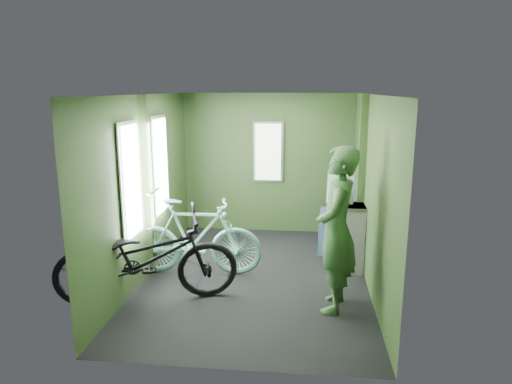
{
  "coord_description": "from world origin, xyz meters",
  "views": [
    {
      "loc": [
        0.59,
        -5.45,
        2.37
      ],
      "look_at": [
        0.0,
        0.1,
        1.1
      ],
      "focal_mm": 32.0,
      "sensor_mm": 36.0,
      "label": 1
    }
  ],
  "objects_px": {
    "waste_box": "(353,238)",
    "bench_seat": "(339,227)",
    "bicycle_black": "(149,302)",
    "bicycle_mint": "(196,275)",
    "passenger": "(337,230)"
  },
  "relations": [
    {
      "from": "waste_box",
      "to": "bench_seat",
      "type": "relative_size",
      "value": 0.87
    },
    {
      "from": "bicycle_mint",
      "to": "waste_box",
      "type": "relative_size",
      "value": 1.92
    },
    {
      "from": "bench_seat",
      "to": "bicycle_mint",
      "type": "bearing_deg",
      "value": -141.17
    },
    {
      "from": "bicycle_mint",
      "to": "waste_box",
      "type": "xyz_separation_m",
      "value": [
        2.03,
        0.39,
        0.45
      ]
    },
    {
      "from": "passenger",
      "to": "bicycle_black",
      "type": "bearing_deg",
      "value": -78.67
    },
    {
      "from": "bicycle_mint",
      "to": "bench_seat",
      "type": "xyz_separation_m",
      "value": [
        1.92,
        1.35,
        0.3
      ]
    },
    {
      "from": "bicycle_black",
      "to": "bench_seat",
      "type": "height_order",
      "value": "bench_seat"
    },
    {
      "from": "bicycle_black",
      "to": "bicycle_mint",
      "type": "bearing_deg",
      "value": -40.29
    },
    {
      "from": "bicycle_black",
      "to": "bench_seat",
      "type": "distance_m",
      "value": 3.15
    },
    {
      "from": "waste_box",
      "to": "bench_seat",
      "type": "distance_m",
      "value": 0.98
    },
    {
      "from": "bicycle_mint",
      "to": "bench_seat",
      "type": "bearing_deg",
      "value": -56.69
    },
    {
      "from": "bicycle_black",
      "to": "bench_seat",
      "type": "xyz_separation_m",
      "value": [
        2.27,
        2.17,
        0.3
      ]
    },
    {
      "from": "bicycle_black",
      "to": "bicycle_mint",
      "type": "relative_size",
      "value": 1.18
    },
    {
      "from": "passenger",
      "to": "bench_seat",
      "type": "xyz_separation_m",
      "value": [
        0.19,
        2.08,
        -0.6
      ]
    },
    {
      "from": "bicycle_mint",
      "to": "passenger",
      "type": "distance_m",
      "value": 2.08
    }
  ]
}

